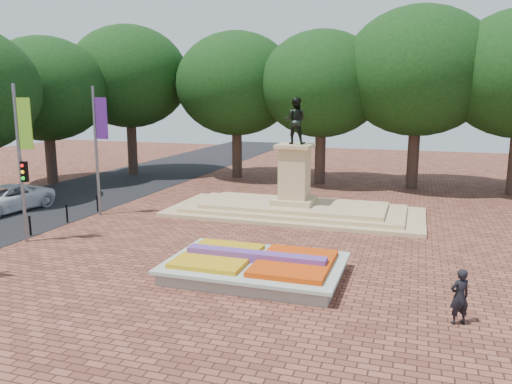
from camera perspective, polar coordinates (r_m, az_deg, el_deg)
ground at (r=20.55m, az=-1.01°, el=-7.41°), size 90.00×90.00×0.00m
asphalt_street at (r=32.37m, az=-23.83°, el=-1.55°), size 9.00×90.00×0.02m
flower_bed at (r=18.32m, az=0.00°, el=-8.47°), size 6.30×4.30×0.91m
monument at (r=27.76m, az=4.38°, el=-0.73°), size 14.00×6.00×6.40m
tree_row_back at (r=36.67m, az=11.92°, el=10.98°), size 44.80×8.80×10.43m
banner_poles at (r=23.89m, az=-25.71°, el=3.62°), size 0.88×11.17×7.00m
bollard_row at (r=24.77m, az=-26.43°, el=-4.12°), size 0.12×13.12×0.98m
van at (r=31.54m, az=-26.76°, el=-0.72°), size 3.25×5.70×1.50m
pedestrian at (r=15.65m, az=22.24°, el=-11.00°), size 0.72×0.64×1.65m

